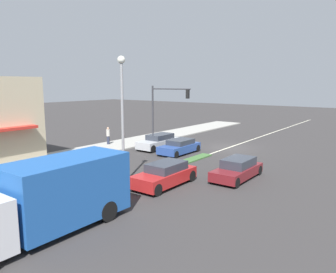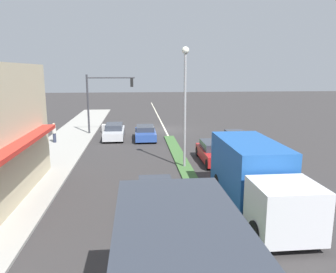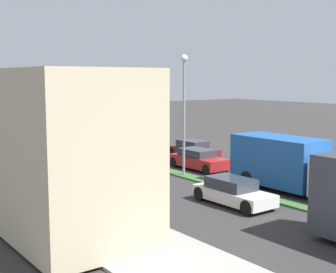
{
  "view_description": "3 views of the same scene",
  "coord_description": "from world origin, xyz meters",
  "px_view_note": "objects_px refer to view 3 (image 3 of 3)",
  "views": [
    {
      "loc": [
        -13.45,
        27.51,
        5.9
      ],
      "look_at": [
        1.96,
        6.91,
        1.75
      ],
      "focal_mm": 35.0,
      "sensor_mm": 36.0,
      "label": 1
    },
    {
      "loc": [
        3.0,
        33.79,
        6.04
      ],
      "look_at": [
        0.82,
        11.67,
        1.58
      ],
      "focal_mm": 35.0,
      "sensor_mm": 36.0,
      "label": 2
    },
    {
      "loc": [
        17.86,
        36.16,
        6.07
      ],
      "look_at": [
        -0.43,
        11.74,
        2.24
      ],
      "focal_mm": 50.0,
      "sensor_mm": 36.0,
      "label": 3
    }
  ],
  "objects_px": {
    "sedan_maroon": "(194,149)",
    "sedan_silver": "(45,154)",
    "coupe_blue": "(85,152)",
    "traffic_signal_main": "(18,108)",
    "warning_aframe_sign": "(15,153)",
    "delivery_truck": "(292,164)",
    "hatchback_red": "(199,160)",
    "street_lamp": "(184,99)",
    "van_white": "(233,192)"
  },
  "relations": [
    {
      "from": "delivery_truck",
      "to": "hatchback_red",
      "type": "height_order",
      "value": "delivery_truck"
    },
    {
      "from": "traffic_signal_main",
      "to": "coupe_blue",
      "type": "relative_size",
      "value": 1.37
    },
    {
      "from": "traffic_signal_main",
      "to": "hatchback_red",
      "type": "bearing_deg",
      "value": 127.67
    },
    {
      "from": "street_lamp",
      "to": "sedan_maroon",
      "type": "xyz_separation_m",
      "value": [
        -5.0,
        -5.0,
        -4.16
      ]
    },
    {
      "from": "sedan_maroon",
      "to": "coupe_blue",
      "type": "bearing_deg",
      "value": -29.08
    },
    {
      "from": "traffic_signal_main",
      "to": "warning_aframe_sign",
      "type": "bearing_deg",
      "value": -85.03
    },
    {
      "from": "warning_aframe_sign",
      "to": "sedan_silver",
      "type": "distance_m",
      "value": 3.24
    },
    {
      "from": "street_lamp",
      "to": "delivery_truck",
      "type": "xyz_separation_m",
      "value": [
        -2.2,
        6.49,
        -3.31
      ]
    },
    {
      "from": "traffic_signal_main",
      "to": "street_lamp",
      "type": "distance_m",
      "value": 13.45
    },
    {
      "from": "coupe_blue",
      "to": "traffic_signal_main",
      "type": "bearing_deg",
      "value": -36.85
    },
    {
      "from": "warning_aframe_sign",
      "to": "delivery_truck",
      "type": "bearing_deg",
      "value": 113.62
    },
    {
      "from": "street_lamp",
      "to": "coupe_blue",
      "type": "bearing_deg",
      "value": -76.26
    },
    {
      "from": "hatchback_red",
      "to": "sedan_silver",
      "type": "height_order",
      "value": "hatchback_red"
    },
    {
      "from": "warning_aframe_sign",
      "to": "van_white",
      "type": "height_order",
      "value": "van_white"
    },
    {
      "from": "hatchback_red",
      "to": "coupe_blue",
      "type": "bearing_deg",
      "value": -60.7
    },
    {
      "from": "traffic_signal_main",
      "to": "delivery_truck",
      "type": "bearing_deg",
      "value": 114.31
    },
    {
      "from": "street_lamp",
      "to": "sedan_silver",
      "type": "bearing_deg",
      "value": -62.72
    },
    {
      "from": "street_lamp",
      "to": "delivery_truck",
      "type": "relative_size",
      "value": 0.98
    },
    {
      "from": "sedan_maroon",
      "to": "sedan_silver",
      "type": "height_order",
      "value": "sedan_silver"
    },
    {
      "from": "hatchback_red",
      "to": "traffic_signal_main",
      "type": "bearing_deg",
      "value": -52.33
    },
    {
      "from": "warning_aframe_sign",
      "to": "sedan_silver",
      "type": "relative_size",
      "value": 0.19
    },
    {
      "from": "delivery_truck",
      "to": "van_white",
      "type": "relative_size",
      "value": 1.81
    },
    {
      "from": "delivery_truck",
      "to": "coupe_blue",
      "type": "bearing_deg",
      "value": -74.14
    },
    {
      "from": "warning_aframe_sign",
      "to": "sedan_maroon",
      "type": "xyz_separation_m",
      "value": [
        -11.19,
        7.7,
        0.19
      ]
    },
    {
      "from": "van_white",
      "to": "sedan_maroon",
      "type": "xyz_separation_m",
      "value": [
        -7.2,
        -11.52,
        -0.01
      ]
    },
    {
      "from": "coupe_blue",
      "to": "hatchback_red",
      "type": "bearing_deg",
      "value": 119.3
    },
    {
      "from": "hatchback_red",
      "to": "street_lamp",
      "type": "bearing_deg",
      "value": 27.79
    },
    {
      "from": "warning_aframe_sign",
      "to": "delivery_truck",
      "type": "height_order",
      "value": "delivery_truck"
    },
    {
      "from": "delivery_truck",
      "to": "sedan_maroon",
      "type": "distance_m",
      "value": 11.85
    },
    {
      "from": "traffic_signal_main",
      "to": "hatchback_red",
      "type": "xyz_separation_m",
      "value": [
        -8.32,
        10.78,
        -3.24
      ]
    },
    {
      "from": "hatchback_red",
      "to": "coupe_blue",
      "type": "distance_m",
      "value": 8.99
    },
    {
      "from": "coupe_blue",
      "to": "van_white",
      "type": "bearing_deg",
      "value": 90.0
    },
    {
      "from": "van_white",
      "to": "delivery_truck",
      "type": "bearing_deg",
      "value": -179.52
    },
    {
      "from": "street_lamp",
      "to": "delivery_truck",
      "type": "height_order",
      "value": "street_lamp"
    },
    {
      "from": "van_white",
      "to": "street_lamp",
      "type": "bearing_deg",
      "value": -108.63
    },
    {
      "from": "hatchback_red",
      "to": "van_white",
      "type": "bearing_deg",
      "value": 60.21
    },
    {
      "from": "traffic_signal_main",
      "to": "street_lamp",
      "type": "relative_size",
      "value": 0.76
    },
    {
      "from": "coupe_blue",
      "to": "sedan_silver",
      "type": "height_order",
      "value": "sedan_silver"
    },
    {
      "from": "street_lamp",
      "to": "hatchback_red",
      "type": "distance_m",
      "value": 4.81
    },
    {
      "from": "sedan_silver",
      "to": "warning_aframe_sign",
      "type": "bearing_deg",
      "value": -68.37
    },
    {
      "from": "coupe_blue",
      "to": "sedan_silver",
      "type": "bearing_deg",
      "value": -13.95
    },
    {
      "from": "sedan_maroon",
      "to": "hatchback_red",
      "type": "xyz_separation_m",
      "value": [
        2.8,
        3.84,
        0.04
      ]
    },
    {
      "from": "sedan_maroon",
      "to": "hatchback_red",
      "type": "relative_size",
      "value": 1.0
    },
    {
      "from": "delivery_truck",
      "to": "hatchback_red",
      "type": "xyz_separation_m",
      "value": [
        0.0,
        -7.65,
        -0.81
      ]
    },
    {
      "from": "traffic_signal_main",
      "to": "warning_aframe_sign",
      "type": "relative_size",
      "value": 6.69
    },
    {
      "from": "street_lamp",
      "to": "sedan_maroon",
      "type": "relative_size",
      "value": 1.74
    },
    {
      "from": "delivery_truck",
      "to": "sedan_silver",
      "type": "bearing_deg",
      "value": -66.02
    },
    {
      "from": "warning_aframe_sign",
      "to": "van_white",
      "type": "bearing_deg",
      "value": 101.73
    },
    {
      "from": "traffic_signal_main",
      "to": "hatchback_red",
      "type": "height_order",
      "value": "traffic_signal_main"
    },
    {
      "from": "sedan_maroon",
      "to": "sedan_silver",
      "type": "xyz_separation_m",
      "value": [
        10.0,
        -4.7,
        0.03
      ]
    }
  ]
}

